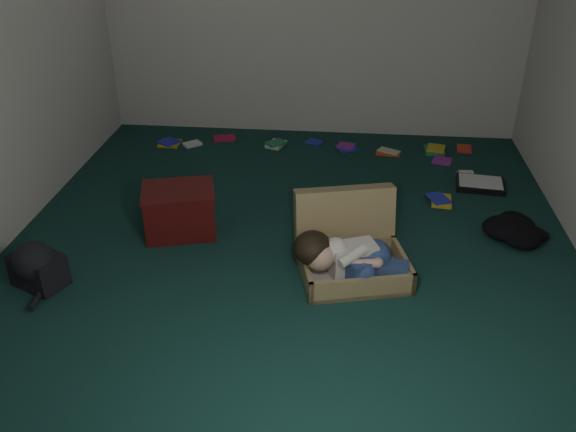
# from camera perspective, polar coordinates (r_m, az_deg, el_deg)

# --- Properties ---
(floor) EXTENTS (4.50, 4.50, 0.00)m
(floor) POSITION_cam_1_polar(r_m,az_deg,el_deg) (4.29, 0.20, -3.09)
(floor) COLOR #11312C
(floor) RESTS_ON ground
(wall_front) EXTENTS (4.50, 0.00, 4.50)m
(wall_front) POSITION_cam_1_polar(r_m,az_deg,el_deg) (1.72, -7.03, -6.65)
(wall_front) COLOR silver
(wall_front) RESTS_ON ground
(suitcase) EXTENTS (0.82, 0.80, 0.50)m
(suitcase) POSITION_cam_1_polar(r_m,az_deg,el_deg) (4.04, 5.80, -2.98)
(suitcase) COLOR #978253
(suitcase) RESTS_ON floor
(person) EXTENTS (0.76, 0.37, 0.31)m
(person) POSITION_cam_1_polar(r_m,az_deg,el_deg) (3.87, 5.74, -3.84)
(person) COLOR silver
(person) RESTS_ON suitcase
(maroon_bin) EXTENTS (0.60, 0.52, 0.35)m
(maroon_bin) POSITION_cam_1_polar(r_m,az_deg,el_deg) (4.48, -10.10, 0.51)
(maroon_bin) COLOR #470F0E
(maroon_bin) RESTS_ON floor
(backpack) EXTENTS (0.50, 0.46, 0.24)m
(backpack) POSITION_cam_1_polar(r_m,az_deg,el_deg) (4.18, -22.32, -4.58)
(backpack) COLOR black
(backpack) RESTS_ON floor
(clothing_pile) EXTENTS (0.52, 0.47, 0.14)m
(clothing_pile) POSITION_cam_1_polar(r_m,az_deg,el_deg) (4.73, 21.33, -1.00)
(clothing_pile) COLOR black
(clothing_pile) RESTS_ON floor
(paper_tray) EXTENTS (0.42, 0.34, 0.05)m
(paper_tray) POSITION_cam_1_polar(r_m,az_deg,el_deg) (5.37, 17.54, 2.87)
(paper_tray) COLOR black
(paper_tray) RESTS_ON floor
(book_scatter) EXTENTS (3.05, 1.37, 0.02)m
(book_scatter) POSITION_cam_1_polar(r_m,az_deg,el_deg) (5.77, 5.15, 5.85)
(book_scatter) COLOR gold
(book_scatter) RESTS_ON floor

